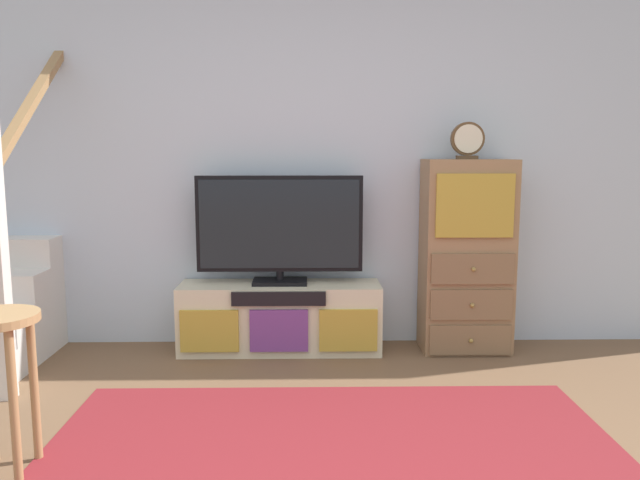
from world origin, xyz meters
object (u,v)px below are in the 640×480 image
at_px(television, 280,227).
at_px(side_cabinet, 466,256).
at_px(desk_clock, 468,141).
at_px(media_console, 280,318).

xyz_separation_m(television, side_cabinet, (1.24, -0.01, -0.20)).
bearing_deg(desk_clock, television, 178.65).
height_order(side_cabinet, desk_clock, desk_clock).
relative_size(television, desk_clock, 4.59).
bearing_deg(side_cabinet, media_console, -179.53).
relative_size(media_console, desk_clock, 5.59).
xyz_separation_m(side_cabinet, desk_clock, (-0.02, -0.01, 0.76)).
bearing_deg(media_console, television, 90.00).
xyz_separation_m(television, desk_clock, (1.22, -0.03, 0.56)).
bearing_deg(television, desk_clock, -1.35).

